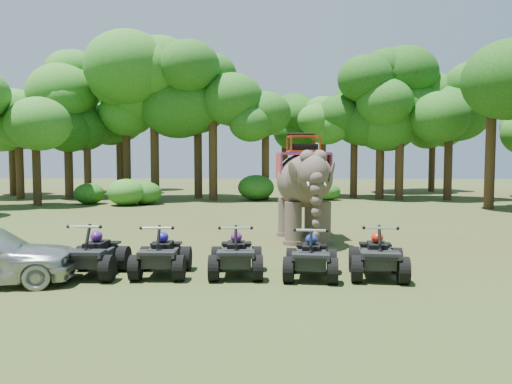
% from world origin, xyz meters
% --- Properties ---
extents(ground, '(110.00, 110.00, 0.00)m').
position_xyz_m(ground, '(0.00, 0.00, 0.00)').
color(ground, '#47381E').
rests_on(ground, ground).
extents(elephant, '(2.48, 4.75, 3.84)m').
position_xyz_m(elephant, '(1.61, 3.74, 1.92)').
color(elephant, brown).
rests_on(elephant, ground).
extents(atv_0, '(1.38, 1.87, 1.36)m').
position_xyz_m(atv_0, '(-3.95, -1.90, 0.68)').
color(atv_0, black).
rests_on(atv_0, ground).
extents(atv_1, '(1.36, 1.82, 1.32)m').
position_xyz_m(atv_1, '(-2.27, -1.79, 0.66)').
color(atv_1, black).
rests_on(atv_1, ground).
extents(atv_2, '(1.40, 1.86, 1.33)m').
position_xyz_m(atv_2, '(-0.40, -1.75, 0.66)').
color(atv_2, black).
rests_on(atv_2, ground).
extents(atv_3, '(1.45, 1.88, 1.30)m').
position_xyz_m(atv_3, '(1.47, -1.91, 0.65)').
color(atv_3, black).
rests_on(atv_3, ground).
extents(atv_4, '(1.52, 1.96, 1.36)m').
position_xyz_m(atv_4, '(3.12, -1.82, 0.68)').
color(atv_4, black).
rests_on(atv_4, ground).
extents(tree_0, '(5.14, 5.14, 7.34)m').
position_xyz_m(tree_0, '(0.00, 20.81, 3.67)').
color(tree_0, '#195114').
rests_on(tree_0, ground).
extents(tree_1, '(4.86, 4.86, 6.94)m').
position_xyz_m(tree_1, '(4.20, 23.11, 3.47)').
color(tree_1, '#195114').
rests_on(tree_1, ground).
extents(tree_2, '(6.68, 6.68, 9.55)m').
position_xyz_m(tree_2, '(8.13, 21.62, 4.77)').
color(tree_2, '#195114').
rests_on(tree_2, ground).
extents(tree_3, '(6.08, 6.08, 8.68)m').
position_xyz_m(tree_3, '(12.70, 21.01, 4.34)').
color(tree_3, '#195114').
rests_on(tree_3, ground).
extents(tree_4, '(6.10, 6.10, 8.72)m').
position_xyz_m(tree_4, '(12.98, 14.98, 4.36)').
color(tree_4, '#195114').
rests_on(tree_4, ground).
extents(tree_28, '(4.70, 4.70, 6.71)m').
position_xyz_m(tree_28, '(-13.95, 15.95, 3.36)').
color(tree_28, '#195114').
rests_on(tree_28, ground).
extents(tree_29, '(4.88, 4.88, 6.97)m').
position_xyz_m(tree_29, '(-12.67, 20.96, 3.49)').
color(tree_29, '#195114').
rests_on(tree_29, ground).
extents(tree_30, '(6.90, 6.90, 9.86)m').
position_xyz_m(tree_30, '(-7.81, 20.86, 4.93)').
color(tree_30, '#195114').
rests_on(tree_30, ground).
extents(tree_31, '(6.68, 6.68, 9.54)m').
position_xyz_m(tree_31, '(-3.58, 20.02, 4.77)').
color(tree_31, '#195114').
rests_on(tree_31, ground).
extents(tree_32, '(6.86, 6.86, 9.80)m').
position_xyz_m(tree_32, '(-14.14, 21.22, 4.90)').
color(tree_32, '#195114').
rests_on(tree_32, ground).
extents(tree_33, '(5.13, 5.13, 7.33)m').
position_xyz_m(tree_33, '(6.44, 22.57, 3.67)').
color(tree_33, '#195114').
rests_on(tree_33, ground).
extents(tree_34, '(5.44, 5.44, 7.78)m').
position_xyz_m(tree_34, '(14.22, 29.37, 3.89)').
color(tree_34, '#195114').
rests_on(tree_34, ground).
extents(tree_36, '(5.08, 5.08, 7.26)m').
position_xyz_m(tree_36, '(1.47, 25.93, 3.63)').
color(tree_36, '#195114').
rests_on(tree_36, ground).
extents(tree_37, '(5.62, 5.62, 8.02)m').
position_xyz_m(tree_37, '(-17.38, 20.57, 4.01)').
color(tree_37, '#195114').
rests_on(tree_37, ground).
extents(tree_38, '(5.64, 5.64, 8.06)m').
position_xyz_m(tree_38, '(9.27, 20.64, 4.03)').
color(tree_38, '#195114').
rests_on(tree_38, ground).
extents(tree_39, '(6.45, 6.45, 9.21)m').
position_xyz_m(tree_39, '(-4.88, 21.80, 4.61)').
color(tree_39, '#195114').
rests_on(tree_39, ground).
extents(tree_40, '(6.27, 6.27, 8.95)m').
position_xyz_m(tree_40, '(-10.11, 21.87, 4.48)').
color(tree_40, '#195114').
rests_on(tree_40, ground).
extents(tree_41, '(5.52, 5.52, 7.88)m').
position_xyz_m(tree_41, '(-11.73, 26.30, 3.94)').
color(tree_41, '#195114').
rests_on(tree_41, ground).
extents(tree_42, '(7.35, 7.35, 10.50)m').
position_xyz_m(tree_42, '(11.21, 28.67, 5.25)').
color(tree_42, '#195114').
rests_on(tree_42, ground).
extents(tree_43, '(5.74, 5.74, 8.20)m').
position_xyz_m(tree_43, '(-19.53, 23.68, 4.10)').
color(tree_43, '#195114').
rests_on(tree_43, ground).
extents(tree_44, '(7.08, 7.08, 10.12)m').
position_xyz_m(tree_44, '(-12.82, 29.02, 5.06)').
color(tree_44, '#195114').
rests_on(tree_44, ground).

